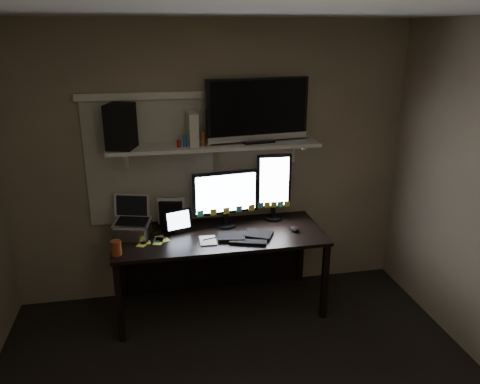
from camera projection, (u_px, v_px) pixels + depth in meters
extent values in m
plane|color=silver|center=(261.00, 6.00, 2.15)|extent=(3.60, 3.60, 0.00)
plane|color=#685A4A|center=(212.00, 164.00, 4.23)|extent=(3.60, 0.00, 3.60)
cube|color=#BAB8A7|center=(150.00, 163.00, 4.10)|extent=(1.10, 0.02, 1.10)
cube|color=black|center=(220.00, 235.00, 4.05)|extent=(1.80, 0.75, 0.03)
cube|color=black|center=(214.00, 255.00, 4.50)|extent=(1.80, 0.02, 0.70)
cube|color=black|center=(119.00, 303.00, 3.71)|extent=(0.05, 0.05, 0.70)
cube|color=black|center=(325.00, 282.00, 4.02)|extent=(0.05, 0.05, 0.70)
cube|color=black|center=(123.00, 264.00, 4.33)|extent=(0.05, 0.05, 0.70)
cube|color=black|center=(301.00, 248.00, 4.64)|extent=(0.05, 0.05, 0.70)
cube|color=#B9B9B4|center=(215.00, 146.00, 4.00)|extent=(1.80, 0.35, 0.03)
cube|color=black|center=(226.00, 198.00, 4.13)|extent=(0.60, 0.13, 0.52)
cube|color=black|center=(274.00, 187.00, 4.27)|extent=(0.32, 0.07, 0.63)
cube|color=black|center=(245.00, 236.00, 3.97)|extent=(0.51, 0.32, 0.03)
ellipsoid|color=black|center=(295.00, 229.00, 4.10)|extent=(0.08, 0.11, 0.04)
cube|color=beige|center=(208.00, 241.00, 3.90)|extent=(0.14, 0.19, 0.01)
cube|color=black|center=(178.00, 221.00, 4.04)|extent=(0.26, 0.17, 0.21)
cube|color=black|center=(171.00, 212.00, 4.17)|extent=(0.22, 0.14, 0.26)
cube|color=silver|center=(132.00, 219.00, 3.92)|extent=(0.36, 0.32, 0.34)
cylinder|color=maroon|center=(116.00, 248.00, 3.65)|extent=(0.10, 0.10, 0.12)
cube|color=black|center=(258.00, 111.00, 3.97)|extent=(0.92, 0.28, 0.54)
cube|color=#BBB7A8|center=(193.00, 129.00, 3.91)|extent=(0.08, 0.23, 0.27)
cube|color=black|center=(121.00, 126.00, 3.78)|extent=(0.26, 0.29, 0.36)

